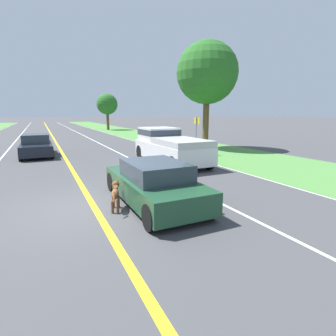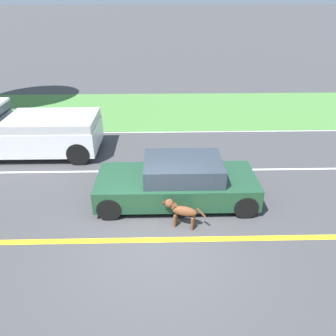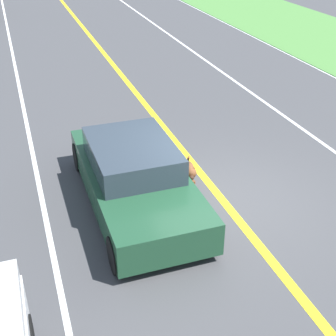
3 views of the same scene
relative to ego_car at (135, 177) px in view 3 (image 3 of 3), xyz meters
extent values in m
plane|color=#424244|center=(-1.71, 0.56, -0.61)|extent=(400.00, 400.00, 0.00)
cube|color=yellow|center=(-1.71, 0.56, -0.60)|extent=(0.18, 160.00, 0.01)
cube|color=white|center=(1.79, 0.56, -0.60)|extent=(0.10, 160.00, 0.01)
cube|color=#1E472D|center=(0.00, 0.04, -0.12)|extent=(1.81, 4.40, 0.62)
cube|color=#2D3842|center=(0.00, -0.13, 0.43)|extent=(1.55, 2.11, 0.50)
cylinder|color=black|center=(0.81, 1.82, -0.29)|extent=(0.22, 0.64, 0.64)
cylinder|color=black|center=(0.81, -1.74, -0.29)|extent=(0.22, 0.64, 0.64)
cylinder|color=black|center=(-0.81, 1.82, -0.29)|extent=(0.22, 0.64, 0.64)
cylinder|color=black|center=(-0.81, -1.74, -0.29)|extent=(0.22, 0.64, 0.64)
ellipsoid|color=brown|center=(-1.21, -0.10, -0.13)|extent=(0.39, 0.68, 0.26)
cylinder|color=brown|center=(-1.07, 0.09, -0.43)|extent=(0.07, 0.07, 0.35)
cylinder|color=brown|center=(-1.21, -0.34, -0.43)|extent=(0.07, 0.07, 0.35)
cylinder|color=brown|center=(-1.21, 0.13, -0.43)|extent=(0.07, 0.07, 0.35)
cylinder|color=brown|center=(-1.34, -0.29, -0.43)|extent=(0.07, 0.07, 0.35)
cylinder|color=brown|center=(-1.12, 0.16, -0.03)|extent=(0.18, 0.21, 0.17)
sphere|color=brown|center=(-1.09, 0.27, 0.03)|extent=(0.27, 0.27, 0.22)
ellipsoid|color=#331E14|center=(-1.04, 0.41, 0.02)|extent=(0.12, 0.13, 0.08)
cone|color=#55301C|center=(-1.04, 0.24, 0.11)|extent=(0.09, 0.09, 0.10)
cone|color=#55301C|center=(-1.15, 0.28, 0.11)|extent=(0.09, 0.09, 0.10)
cylinder|color=brown|center=(-1.33, -0.51, -0.09)|extent=(0.12, 0.24, 0.24)
camera|label=1|loc=(-2.91, -7.00, 2.06)|focal=28.00mm
camera|label=2|loc=(-7.86, 0.47, 4.63)|focal=35.00mm
camera|label=3|loc=(1.97, 7.69, 4.71)|focal=50.00mm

